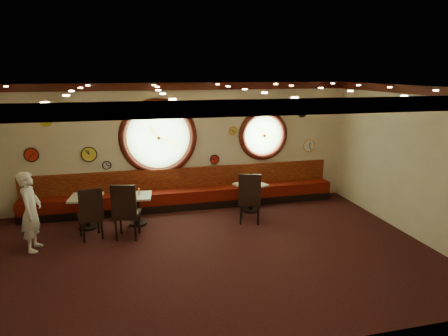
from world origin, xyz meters
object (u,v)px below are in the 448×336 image
condiment_c_salt (248,181)px  condiment_c_bottle (253,179)px  table_b (137,206)px  chair_b (125,208)px  condiment_b_pepper (138,194)px  condiment_b_salt (135,192)px  chair_c (250,195)px  condiment_a_bottle (91,192)px  waiter (31,211)px  condiment_c_pepper (251,182)px  table_c (251,194)px  condiment_a_salt (83,194)px  chair_a (91,210)px  condiment_a_pepper (86,194)px  table_a (87,208)px  condiment_b_bottle (139,191)px

condiment_c_salt → condiment_c_bottle: 0.15m
table_b → chair_b: bearing=-108.2°
table_b → condiment_c_bottle: bearing=7.1°
condiment_b_pepper → condiment_c_bottle: bearing=8.5°
condiment_b_salt → condiment_c_bottle: size_ratio=0.58×
table_b → condiment_c_bottle: (2.91, 0.36, 0.36)m
chair_c → condiment_a_bottle: (-3.55, 0.70, 0.12)m
condiment_a_bottle → waiter: (-1.05, -1.01, -0.01)m
condiment_c_pepper → table_b: bearing=-174.5°
table_c → condiment_c_bottle: size_ratio=4.69×
condiment_a_salt → condiment_c_pepper: condiment_a_salt is taller
chair_a → condiment_c_salt: chair_a is taller
chair_a → condiment_b_salt: size_ratio=6.69×
chair_a → chair_b: chair_b is taller
condiment_a_pepper → condiment_c_pepper: 3.95m
chair_a → condiment_a_pepper: size_ratio=7.65×
condiment_a_salt → condiment_c_pepper: bearing=2.5°
condiment_a_pepper → condiment_b_salt: bearing=-0.6°
table_c → condiment_b_pepper: size_ratio=8.38×
chair_b → table_a: bearing=149.5°
table_a → condiment_c_bottle: (4.03, 0.31, 0.34)m
condiment_a_pepper → condiment_b_bottle: bearing=-1.9°
condiment_c_salt → chair_c: bearing=-105.1°
chair_a → condiment_a_bottle: bearing=78.2°
table_b → table_c: table_c is taller
condiment_a_bottle → condiment_b_bottle: (1.07, -0.12, -0.03)m
table_b → condiment_a_bottle: (-1.01, 0.15, 0.37)m
chair_c → condiment_a_bottle: 3.62m
table_c → condiment_c_salt: condiment_c_salt is taller
condiment_b_bottle → chair_c: bearing=-13.2°
chair_b → condiment_c_bottle: (3.17, 1.15, 0.11)m
condiment_b_salt → table_c: bearing=3.7°
table_b → condiment_b_bottle: bearing=30.1°
condiment_b_pepper → condiment_b_bottle: bearing=77.7°
chair_b → condiment_c_salt: bearing=33.6°
condiment_c_salt → condiment_c_pepper: size_ratio=1.09×
condiment_a_salt → condiment_b_salt: (1.15, -0.03, -0.03)m
condiment_a_salt → chair_b: bearing=-43.5°
chair_c → condiment_b_bottle: chair_c is taller
table_a → condiment_a_bottle: (0.11, 0.10, 0.35)m
condiment_a_pepper → condiment_c_pepper: size_ratio=0.96×
table_a → chair_a: chair_a is taller
condiment_b_salt → condiment_c_salt: 2.82m
table_a → chair_a: size_ratio=1.08×
chair_c → condiment_c_pepper: 0.87m
condiment_a_salt → condiment_c_salt: 3.96m
table_c → condiment_b_salt: 2.87m
table_b → table_c: bearing=5.0°
condiment_c_bottle → condiment_c_pepper: bearing=-133.5°
condiment_a_bottle → chair_a: bearing=-87.0°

